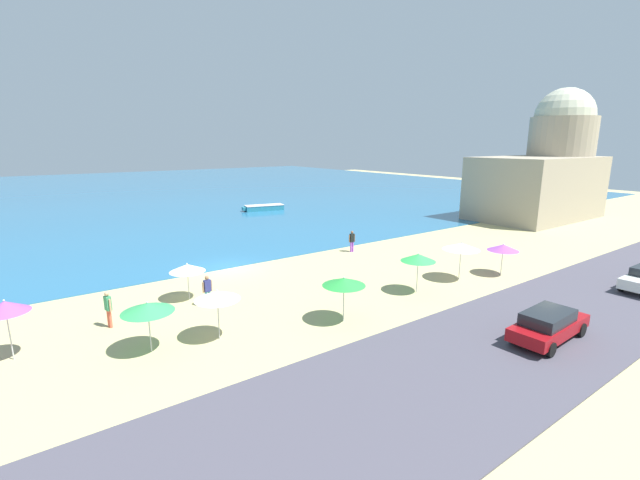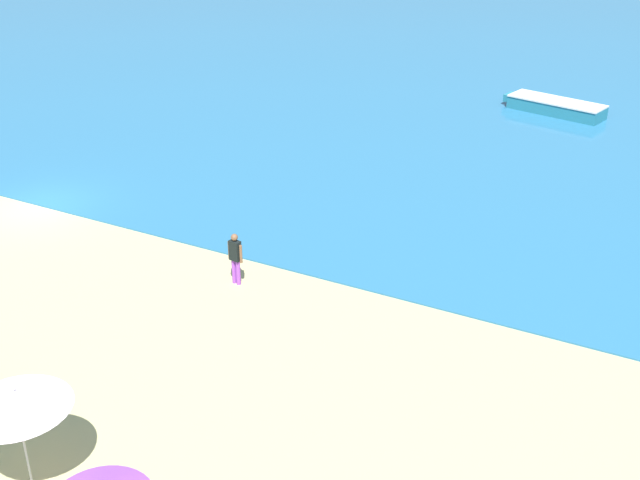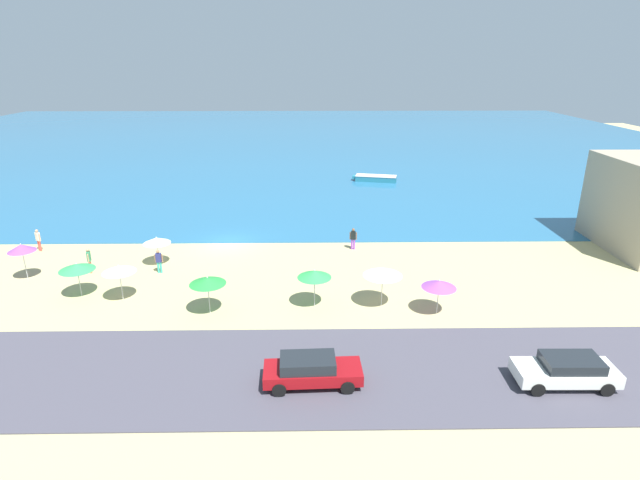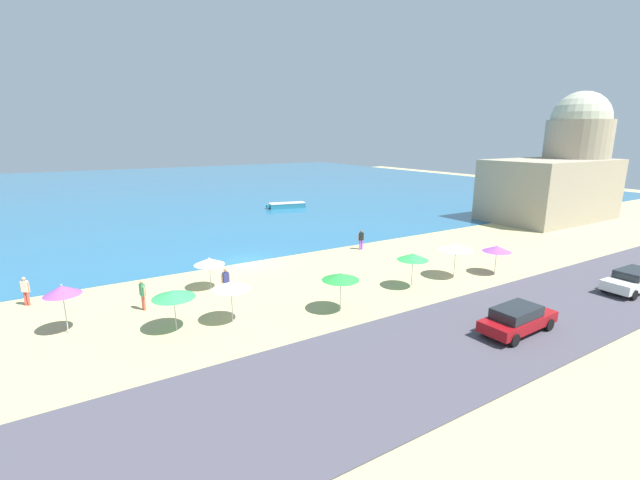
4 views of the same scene
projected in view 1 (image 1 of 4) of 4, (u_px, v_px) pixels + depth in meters
ground_plane at (228, 269)px, 30.18m from camera, size 160.00×160.00×0.00m
sea at (95, 194)px, 73.54m from camera, size 150.00×110.00×0.05m
coastal_road at (429, 380)px, 15.98m from camera, size 80.00×8.00×0.06m
beach_umbrella_0 at (187, 268)px, 23.85m from camera, size 1.97×1.97×2.15m
beach_umbrella_1 at (418, 258)px, 24.94m from camera, size 2.04×2.04×2.43m
beach_umbrella_2 at (503, 247)px, 28.36m from camera, size 2.03×2.03×2.17m
beach_umbrella_3 at (461, 246)px, 27.28m from camera, size 2.35×2.35×2.51m
beach_umbrella_4 at (217, 295)px, 18.94m from camera, size 2.05×2.05×2.37m
beach_umbrella_5 at (5, 307)px, 17.05m from camera, size 1.77×1.77×2.61m
beach_umbrella_6 at (148, 307)px, 17.80m from camera, size 2.17×2.17×2.27m
beach_umbrella_7 at (344, 282)px, 20.82m from camera, size 2.13×2.13×2.34m
bather_0 at (108, 307)px, 20.40m from camera, size 0.30×0.56×1.81m
bather_1 at (352, 240)px, 34.57m from camera, size 0.57×0.27×1.75m
bather_2 at (207, 289)px, 23.11m from camera, size 0.57×0.26×1.72m
parked_car_1 at (548, 324)px, 18.99m from camera, size 4.55×1.95×1.41m
skiff_nearshore at (264, 208)px, 55.54m from camera, size 5.49×2.66×0.71m
harbor_fortress at (548, 170)px, 50.55m from camera, size 16.33×9.09×14.97m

